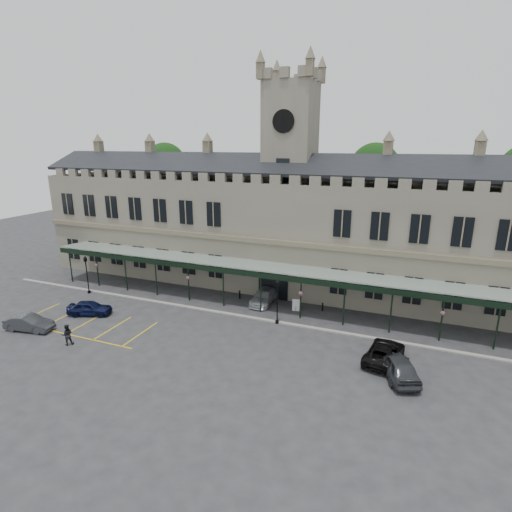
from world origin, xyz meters
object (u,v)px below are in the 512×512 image
at_px(car_left_b, 29,323).
at_px(car_left_a, 90,308).
at_px(sign_board, 296,305).
at_px(lamp_post_left, 87,271).
at_px(lamp_post_mid, 277,297).
at_px(person_b, 67,335).
at_px(traffic_cone, 398,366).
at_px(station_building, 288,230).
at_px(car_taxi, 264,296).
at_px(car_van, 384,352).
at_px(clock_tower, 290,170).
at_px(car_right_a, 398,366).

bearing_deg(car_left_b, car_left_a, -38.70).
distance_m(sign_board, car_left_a, 19.90).
bearing_deg(lamp_post_left, lamp_post_mid, 0.99).
distance_m(sign_board, car_left_b, 24.24).
xyz_separation_m(lamp_post_left, person_b, (7.06, -9.73, -1.65)).
bearing_deg(person_b, traffic_cone, 149.60).
bearing_deg(station_building, lamp_post_left, -150.57).
height_order(car_left_a, person_b, person_b).
bearing_deg(car_taxi, station_building, 84.43).
bearing_deg(car_van, car_left_b, 21.84).
relative_size(lamp_post_left, sign_board, 3.50).
height_order(clock_tower, person_b, clock_tower).
bearing_deg(clock_tower, car_taxi, -94.45).
height_order(clock_tower, car_van, clock_tower).
bearing_deg(car_left_a, sign_board, -85.85).
xyz_separation_m(car_left_b, car_van, (29.44, 6.17, -0.01)).
xyz_separation_m(station_building, car_left_b, (-17.50, -19.91, -5.77)).
height_order(lamp_post_mid, car_van, lamp_post_mid).
relative_size(car_taxi, person_b, 2.75).
distance_m(station_building, car_left_a, 22.24).
xyz_separation_m(traffic_cone, car_van, (-1.09, 1.09, 0.31)).
xyz_separation_m(station_building, car_taxi, (-0.50, -6.35, -5.76)).
distance_m(lamp_post_left, car_left_b, 9.36).
height_order(station_building, lamp_post_left, station_building).
height_order(lamp_post_mid, car_right_a, lamp_post_mid).
relative_size(car_van, person_b, 2.82).
distance_m(lamp_post_mid, sign_board, 3.96).
relative_size(clock_tower, traffic_cone, 31.93).
xyz_separation_m(clock_tower, traffic_cone, (13.03, -14.91, -12.73)).
distance_m(lamp_post_mid, car_right_a, 11.94).
xyz_separation_m(lamp_post_left, lamp_post_mid, (21.70, 0.37, 0.02)).
xyz_separation_m(lamp_post_left, car_taxi, (18.86, 4.57, -1.83)).
relative_size(station_building, car_left_a, 14.70).
height_order(station_building, traffic_cone, station_building).
height_order(car_taxi, car_van, car_taxi).
bearing_deg(traffic_cone, sign_board, 142.37).
bearing_deg(car_taxi, clock_tower, 84.49).
bearing_deg(car_van, sign_board, -26.60).
bearing_deg(car_right_a, traffic_cone, -113.91).
distance_m(clock_tower, car_taxi, 13.98).
bearing_deg(car_van, car_right_a, 129.29).
relative_size(car_left_b, car_van, 0.85).
xyz_separation_m(station_building, car_left_a, (-15.00, -15.37, -5.77)).
height_order(car_left_a, car_van, same).
xyz_separation_m(sign_board, car_left_a, (-18.14, -8.17, 0.10)).
bearing_deg(car_left_b, car_right_a, -91.86).
xyz_separation_m(lamp_post_left, sign_board, (22.51, 3.72, -1.94)).
relative_size(lamp_post_left, car_taxi, 0.88).
xyz_separation_m(sign_board, car_right_a, (9.86, -8.42, 0.23)).
height_order(clock_tower, car_left_a, clock_tower).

